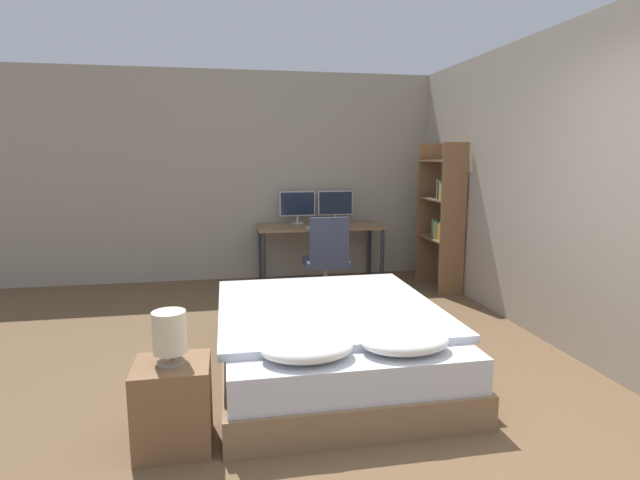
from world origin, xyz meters
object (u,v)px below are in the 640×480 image
monitor_left (297,205)px  monitor_right (335,204)px  computer_mouse (347,226)px  nightstand (173,405)px  keyboard (323,227)px  desk (320,232)px  bed (330,340)px  bedside_lamp (170,333)px  office_chair (327,266)px  bookshelf (443,212)px

monitor_left → monitor_right: size_ratio=1.00×
monitor_right → computer_mouse: size_ratio=6.73×
monitor_right → computer_mouse: bearing=-85.0°
nightstand → keyboard: keyboard is taller
desk → computer_mouse: (0.30, -0.23, 0.10)m
bed → monitor_left: (0.18, 2.97, 0.74)m
nightstand → bedside_lamp: bedside_lamp is taller
bed → computer_mouse: size_ratio=29.42×
monitor_right → office_chair: monitor_right is taller
bedside_lamp → computer_mouse: bedside_lamp is taller
bed → monitor_left: 3.06m
bedside_lamp → office_chair: size_ratio=0.31×
nightstand → desk: desk is taller
nightstand → bedside_lamp: bearing=90.0°
nightstand → bookshelf: bearing=45.0°
bed → office_chair: office_chair is taller
nightstand → desk: bearing=66.9°
monitor_right → bed: bearing=-103.1°
keyboard → computer_mouse: size_ratio=5.93×
keyboard → desk: bearing=90.0°
computer_mouse → office_chair: bearing=-124.1°
bedside_lamp → office_chair: (1.44, 2.76, -0.29)m
bookshelf → keyboard: bearing=164.0°
computer_mouse → bedside_lamp: bearing=-118.6°
nightstand → monitor_right: monitor_right is taller
computer_mouse → office_chair: size_ratio=0.07×
bed → computer_mouse: computer_mouse is taller
monitor_left → computer_mouse: bearing=-40.2°
bedside_lamp → desk: 3.84m
bed → bedside_lamp: 1.40m
keyboard → office_chair: office_chair is taller
monitor_right → bookshelf: size_ratio=0.26×
office_chair → bookshelf: size_ratio=0.54×
computer_mouse → bookshelf: bearing=-20.1°
desk → bookshelf: size_ratio=0.90×
bedside_lamp → desk: bedside_lamp is taller
monitor_right → bookshelf: (1.14, -0.87, -0.03)m
bed → monitor_right: bearing=76.9°
bedside_lamp → desk: size_ratio=0.19×
keyboard → computer_mouse: 0.30m
bed → nightstand: 1.34m
bed → keyboard: 2.59m
office_chair → monitor_left: bearing=100.6°
desk → monitor_left: monitor_left is taller
bed → desk: (0.44, 2.73, 0.41)m
nightstand → keyboard: size_ratio=1.19×
bedside_lamp → office_chair: office_chair is taller
computer_mouse → bookshelf: size_ratio=0.04×
monitor_left → computer_mouse: monitor_left is taller
bed → computer_mouse: bearing=73.6°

